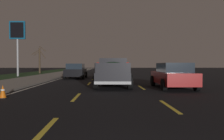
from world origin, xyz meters
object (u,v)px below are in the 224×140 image
pickup_truck (113,71)px  gas_price_sign (17,35)px  sedan_black (76,71)px  traffic_cone_near (3,92)px  sedan_red (173,75)px  bare_tree_far (40,59)px  sedan_white (112,70)px

pickup_truck → gas_price_sign: size_ratio=0.81×
sedan_black → traffic_cone_near: (-13.39, 1.19, -0.50)m
pickup_truck → gas_price_sign: 17.56m
sedan_red → gas_price_sign: (14.01, 15.01, 4.30)m
pickup_truck → sedan_black: (8.29, 3.64, -0.20)m
gas_price_sign → bare_tree_far: 9.43m
sedan_black → gas_price_sign: size_ratio=0.65×
sedan_black → gas_price_sign: bearing=60.5°
pickup_truck → sedan_black: pickup_truck is taller
sedan_red → bare_tree_far: bearing=33.3°
pickup_truck → sedan_red: pickup_truck is taller
sedan_white → sedan_red: (-12.27, -3.39, 0.00)m
sedan_white → traffic_cone_near: (-16.05, 5.03, -0.50)m
gas_price_sign → traffic_cone_near: bearing=-159.7°
sedan_white → sedan_black: same height
gas_price_sign → sedan_red: bearing=-133.0°
sedan_white → bare_tree_far: (10.74, 11.70, 1.50)m
traffic_cone_near → sedan_white: bearing=-17.4°
pickup_truck → traffic_cone_near: bearing=136.5°
bare_tree_far → gas_price_sign: bearing=-179.5°
pickup_truck → gas_price_sign: (12.69, 11.42, 4.10)m
gas_price_sign → bare_tree_far: size_ratio=1.50×
sedan_black → sedan_red: bearing=-143.0°
pickup_truck → traffic_cone_near: pickup_truck is taller
sedan_white → sedan_black: size_ratio=1.01×
bare_tree_far → pickup_truck: bearing=-152.1°
sedan_black → traffic_cone_near: 13.45m
pickup_truck → traffic_cone_near: 7.06m
sedan_white → traffic_cone_near: sedan_white is taller
sedan_red → bare_tree_far: (23.01, 15.09, 1.50)m
pickup_truck → sedan_white: bearing=-1.1°
sedan_white → gas_price_sign: 12.51m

